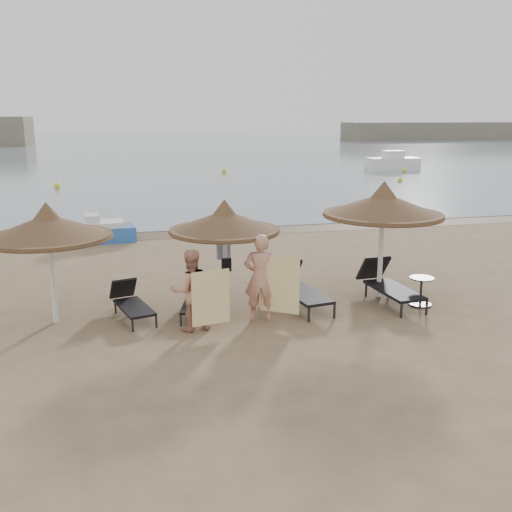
{
  "coord_description": "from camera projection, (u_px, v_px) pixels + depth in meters",
  "views": [
    {
      "loc": [
        -2.71,
        -11.05,
        4.22
      ],
      "look_at": [
        0.2,
        1.2,
        1.1
      ],
      "focal_mm": 40.0,
      "sensor_mm": 36.0,
      "label": 1
    }
  ],
  "objects": [
    {
      "name": "pedal_boat",
      "position": [
        103.0,
        231.0,
        19.54
      ],
      "size": [
        2.16,
        1.43,
        0.95
      ],
      "rotation": [
        0.0,
        0.0,
        0.12
      ],
      "color": "#2A61B6",
      "rests_on": "ground"
    },
    {
      "name": "bag_dark",
      "position": [
        226.0,
        265.0,
        12.53
      ],
      "size": [
        0.22,
        0.12,
        0.3
      ],
      "rotation": [
        0.0,
        0.0,
        0.26
      ],
      "color": "black",
      "rests_on": "ground"
    },
    {
      "name": "sea",
      "position": [
        136.0,
        143.0,
        87.59
      ],
      "size": [
        200.0,
        140.0,
        0.03
      ],
      "primitive_type": "cube",
      "color": "slate",
      "rests_on": "ground"
    },
    {
      "name": "towel_right",
      "position": [
        280.0,
        285.0,
        11.72
      ],
      "size": [
        0.72,
        0.5,
        1.2
      ],
      "rotation": [
        0.0,
        0.0,
        -0.6
      ],
      "color": "yellow",
      "rests_on": "ground"
    },
    {
      "name": "person_left",
      "position": [
        190.0,
        284.0,
        11.31
      ],
      "size": [
        0.98,
        0.72,
        1.93
      ],
      "primitive_type": "imported",
      "rotation": [
        0.0,
        0.0,
        3.31
      ],
      "color": "tan",
      "rests_on": "ground"
    },
    {
      "name": "buoy_extra",
      "position": [
        404.0,
        170.0,
        43.14
      ],
      "size": [
        0.32,
        0.32,
        0.32
      ],
      "primitive_type": "sphere",
      "color": "yellow",
      "rests_on": "ground"
    },
    {
      "name": "lounger_near_right",
      "position": [
        298.0,
        287.0,
        12.96
      ],
      "size": [
        0.99,
        2.13,
        0.92
      ],
      "rotation": [
        0.0,
        0.0,
        0.16
      ],
      "color": "black",
      "rests_on": "ground"
    },
    {
      "name": "palapa_right",
      "position": [
        383.0,
        205.0,
        13.11
      ],
      "size": [
        2.79,
        2.79,
        2.77
      ],
      "rotation": [
        0.0,
        0.0,
        -0.04
      ],
      "color": "white",
      "rests_on": "ground"
    },
    {
      "name": "lounger_far_right",
      "position": [
        388.0,
        284.0,
        13.22
      ],
      "size": [
        0.84,
        2.13,
        0.93
      ],
      "rotation": [
        0.0,
        0.0,
        0.07
      ],
      "color": "black",
      "rests_on": "ground"
    },
    {
      "name": "palapa_center",
      "position": [
        225.0,
        222.0,
        12.46
      ],
      "size": [
        2.47,
        2.47,
        2.45
      ],
      "rotation": [
        0.0,
        0.0,
        -0.12
      ],
      "color": "white",
      "rests_on": "ground"
    },
    {
      "name": "person_right",
      "position": [
        260.0,
        271.0,
        11.82
      ],
      "size": [
        1.11,
        0.84,
        2.16
      ],
      "primitive_type": "imported",
      "rotation": [
        0.0,
        0.0,
        2.93
      ],
      "color": "tan",
      "rests_on": "ground"
    },
    {
      "name": "palapa_left",
      "position": [
        48.0,
        227.0,
        11.48
      ],
      "size": [
        2.56,
        2.56,
        2.54
      ],
      "rotation": [
        0.0,
        0.0,
        -0.12
      ],
      "color": "white",
      "rests_on": "ground"
    },
    {
      "name": "wet_sand_strip",
      "position": [
        199.0,
        233.0,
        20.93
      ],
      "size": [
        200.0,
        1.6,
        0.01
      ],
      "primitive_type": "cube",
      "color": "brown",
      "rests_on": "ground"
    },
    {
      "name": "lounger_near_left",
      "position": [
        197.0,
        298.0,
        12.48
      ],
      "size": [
        0.89,
        1.66,
        0.71
      ],
      "rotation": [
        0.0,
        0.0,
        -0.24
      ],
      "color": "black",
      "rests_on": "ground"
    },
    {
      "name": "towel_left",
      "position": [
        211.0,
        298.0,
        11.1
      ],
      "size": [
        0.78,
        0.18,
        1.1
      ],
      "rotation": [
        0.0,
        0.0,
        0.21
      ],
      "color": "yellow",
      "rests_on": "ground"
    },
    {
      "name": "buoy_left",
      "position": [
        57.0,
        186.0,
        33.51
      ],
      "size": [
        0.37,
        0.37,
        0.37
      ],
      "primitive_type": "sphere",
      "color": "yellow",
      "rests_on": "ground"
    },
    {
      "name": "bag_patterned",
      "position": [
        224.0,
        250.0,
        12.79
      ],
      "size": [
        0.32,
        0.17,
        0.39
      ],
      "rotation": [
        0.0,
        0.0,
        0.22
      ],
      "color": "silver",
      "rests_on": "ground"
    },
    {
      "name": "lounger_far_left",
      "position": [
        131.0,
        302.0,
        12.21
      ],
      "size": [
        0.97,
        1.73,
        0.74
      ],
      "rotation": [
        0.0,
        0.0,
        0.27
      ],
      "color": "black",
      "rests_on": "ground"
    },
    {
      "name": "ground",
      "position": [
        260.0,
        320.0,
        12.06
      ],
      "size": [
        160.0,
        160.0,
        0.0
      ],
      "primitive_type": "plane",
      "color": "#8D7152",
      "rests_on": "ground"
    },
    {
      "name": "side_table",
      "position": [
        421.0,
        292.0,
        12.96
      ],
      "size": [
        0.54,
        0.54,
        0.65
      ],
      "rotation": [
        0.0,
        0.0,
        -0.24
      ],
      "color": "black",
      "rests_on": "ground"
    },
    {
      "name": "buoy_mid",
      "position": [
        224.0,
        171.0,
        42.44
      ],
      "size": [
        0.36,
        0.36,
        0.36
      ],
      "primitive_type": "sphere",
      "color": "yellow",
      "rests_on": "ground"
    },
    {
      "name": "buoy_right",
      "position": [
        400.0,
        180.0,
        36.67
      ],
      "size": [
        0.32,
        0.32,
        0.32
      ],
      "primitive_type": "sphere",
      "color": "yellow",
      "rests_on": "ground"
    }
  ]
}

